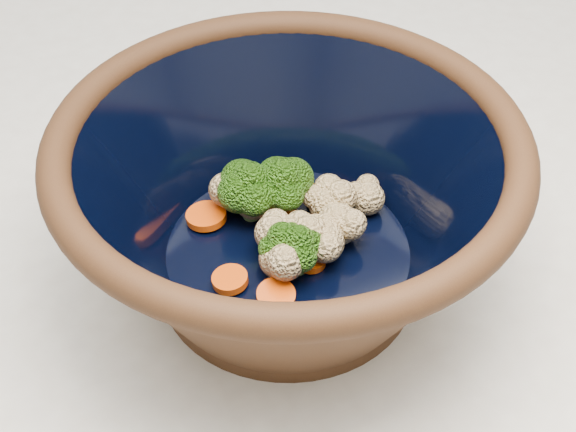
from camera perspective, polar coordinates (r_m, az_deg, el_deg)
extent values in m
cylinder|color=black|center=(0.63, 0.00, -4.05)|extent=(0.20, 0.20, 0.01)
torus|color=black|center=(0.54, 0.00, 5.22)|extent=(0.33, 0.33, 0.02)
cylinder|color=black|center=(0.61, 0.00, -2.48)|extent=(0.19, 0.19, 0.00)
cylinder|color=#608442|center=(0.59, -0.41, -3.03)|extent=(0.01, 0.01, 0.02)
ellipsoid|color=#3C7616|center=(0.58, -0.42, -1.64)|extent=(0.04, 0.04, 0.03)
cylinder|color=#608442|center=(0.63, -0.37, 0.90)|extent=(0.01, 0.01, 0.02)
ellipsoid|color=#3C7616|center=(0.61, -0.38, 2.70)|extent=(0.05, 0.05, 0.04)
cylinder|color=#608442|center=(0.59, 0.73, -3.36)|extent=(0.01, 0.01, 0.02)
ellipsoid|color=#3C7616|center=(0.57, 0.75, -1.91)|extent=(0.04, 0.04, 0.03)
cylinder|color=#608442|center=(0.63, -2.65, 0.66)|extent=(0.01, 0.01, 0.02)
ellipsoid|color=#3C7616|center=(0.61, -2.73, 2.42)|extent=(0.04, 0.04, 0.04)
sphere|color=beige|center=(0.60, 1.96, -1.21)|extent=(0.03, 0.03, 0.03)
sphere|color=beige|center=(0.60, -0.08, -1.40)|extent=(0.03, 0.03, 0.03)
sphere|color=beige|center=(0.63, -3.50, 1.73)|extent=(0.03, 0.03, 0.03)
sphere|color=beige|center=(0.63, -2.46, 1.23)|extent=(0.03, 0.03, 0.03)
sphere|color=beige|center=(0.58, -0.58, -3.04)|extent=(0.03, 0.03, 0.03)
sphere|color=beige|center=(0.63, 5.67, 1.27)|extent=(0.03, 0.03, 0.03)
sphere|color=beige|center=(0.61, 3.56, -0.58)|extent=(0.03, 0.03, 0.03)
sphere|color=beige|center=(0.60, -0.07, -1.62)|extent=(0.03, 0.03, 0.03)
sphere|color=beige|center=(0.59, 0.04, -1.61)|extent=(0.03, 0.03, 0.03)
sphere|color=beige|center=(0.62, 2.80, 0.88)|extent=(0.03, 0.03, 0.03)
sphere|color=beige|center=(0.59, 1.15, -2.19)|extent=(0.03, 0.03, 0.03)
sphere|color=beige|center=(0.59, 2.53, -1.88)|extent=(0.03, 0.03, 0.03)
cylinder|color=#DA4409|center=(0.63, -0.49, -0.02)|extent=(0.03, 0.03, 0.01)
cylinder|color=#DA4409|center=(0.64, 2.75, 1.35)|extent=(0.03, 0.03, 0.01)
cylinder|color=#DA4409|center=(0.59, 1.53, -3.05)|extent=(0.03, 0.03, 0.01)
cylinder|color=#DA4409|center=(0.63, -5.83, 0.00)|extent=(0.03, 0.03, 0.01)
cylinder|color=#DA4409|center=(0.58, -4.15, -4.52)|extent=(0.03, 0.03, 0.01)
cylinder|color=#DA4409|center=(0.57, -0.86, -5.68)|extent=(0.03, 0.03, 0.01)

